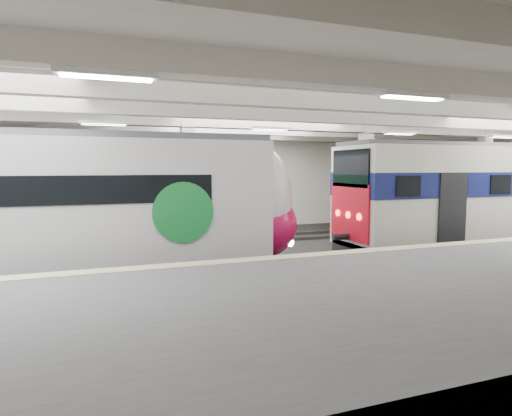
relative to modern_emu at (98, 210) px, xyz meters
name	(u,v)px	position (x,y,z in m)	size (l,w,h in m)	color
station_hall	(315,174)	(6.28, -1.74, 1.05)	(36.00, 24.00, 5.75)	black
modern_emu	(98,210)	(0.00, 0.00, 0.00)	(13.81, 2.85, 4.46)	silver
older_rer	(487,195)	(15.20, 0.00, 0.12)	(13.34, 2.95, 4.41)	beige
far_train	(74,199)	(-0.94, 5.50, -0.02)	(13.16, 3.21, 4.21)	silver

